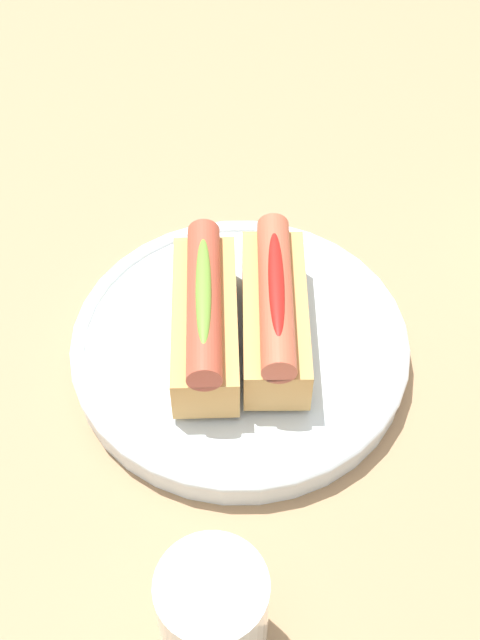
# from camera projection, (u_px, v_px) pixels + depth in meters

# --- Properties ---
(ground_plane) EXTENTS (2.40, 2.40, 0.00)m
(ground_plane) POSITION_uv_depth(u_px,v_px,m) (236.00, 373.00, 0.68)
(ground_plane) COLOR #9E7A56
(serving_bowl) EXTENTS (0.27, 0.27, 0.03)m
(serving_bowl) POSITION_uv_depth(u_px,v_px,m) (240.00, 346.00, 0.68)
(serving_bowl) COLOR silver
(serving_bowl) RESTS_ON ground_plane
(hotdog_front) EXTENTS (0.15, 0.06, 0.06)m
(hotdog_front) POSITION_uv_depth(u_px,v_px,m) (205.00, 317.00, 0.65)
(hotdog_front) COLOR tan
(hotdog_front) RESTS_ON serving_bowl
(hotdog_back) EXTENTS (0.15, 0.06, 0.06)m
(hotdog_back) POSITION_uv_depth(u_px,v_px,m) (275.00, 310.00, 0.65)
(hotdog_back) COLOR tan
(hotdog_back) RESTS_ON serving_bowl
(water_glass) EXTENTS (0.07, 0.07, 0.09)m
(water_glass) POSITION_uv_depth(u_px,v_px,m) (213.00, 617.00, 0.52)
(water_glass) COLOR white
(water_glass) RESTS_ON ground_plane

